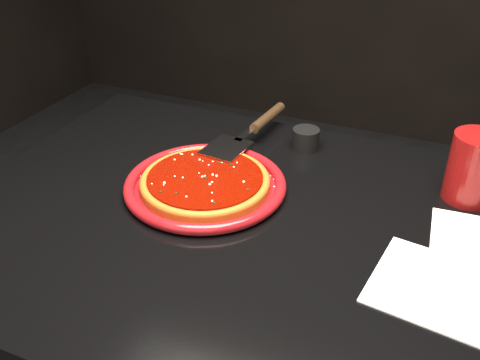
# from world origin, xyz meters

# --- Properties ---
(plate) EXTENTS (0.33, 0.33, 0.02)m
(plate) POSITION_xyz_m (-0.17, 0.06, 0.76)
(plate) COLOR maroon
(plate) RESTS_ON table
(pizza_crust) EXTENTS (0.26, 0.26, 0.01)m
(pizza_crust) POSITION_xyz_m (-0.17, 0.06, 0.77)
(pizza_crust) COLOR #943F13
(pizza_crust) RESTS_ON plate
(pizza_crust_rim) EXTENTS (0.26, 0.26, 0.02)m
(pizza_crust_rim) POSITION_xyz_m (-0.17, 0.06, 0.77)
(pizza_crust_rim) COLOR #943F13
(pizza_crust_rim) RESTS_ON plate
(pizza_sauce) EXTENTS (0.23, 0.23, 0.01)m
(pizza_sauce) POSITION_xyz_m (-0.17, 0.06, 0.78)
(pizza_sauce) COLOR #730A00
(pizza_sauce) RESTS_ON plate
(parmesan_dusting) EXTENTS (0.21, 0.21, 0.01)m
(parmesan_dusting) POSITION_xyz_m (-0.17, 0.06, 0.78)
(parmesan_dusting) COLOR beige
(parmesan_dusting) RESTS_ON plate
(basil_flecks) EXTENTS (0.20, 0.20, 0.00)m
(basil_flecks) POSITION_xyz_m (-0.17, 0.06, 0.78)
(basil_flecks) COLOR black
(basil_flecks) RESTS_ON plate
(pizza_server) EXTENTS (0.13, 0.34, 0.03)m
(pizza_server) POSITION_xyz_m (-0.16, 0.26, 0.79)
(pizza_server) COLOR silver
(pizza_server) RESTS_ON plate
(cup) EXTENTS (0.12, 0.12, 0.13)m
(cup) POSITION_xyz_m (0.30, 0.23, 0.82)
(cup) COLOR maroon
(cup) RESTS_ON table
(napkin_a) EXTENTS (0.20, 0.20, 0.00)m
(napkin_a) POSITION_xyz_m (0.27, -0.05, 0.75)
(napkin_a) COLOR white
(napkin_a) RESTS_ON table
(ramekin) EXTENTS (0.07, 0.07, 0.05)m
(ramekin) POSITION_xyz_m (-0.04, 0.30, 0.77)
(ramekin) COLOR black
(ramekin) RESTS_ON table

